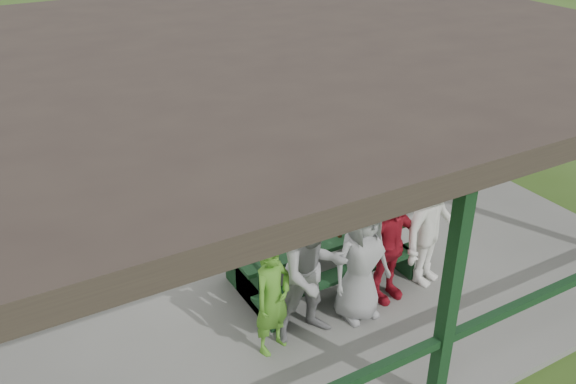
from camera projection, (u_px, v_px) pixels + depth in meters
ground at (271, 248)px, 9.75m from camera, size 90.00×90.00×0.00m
concrete_slab at (271, 245)px, 9.73m from camera, size 10.00×8.00×0.10m
pavilion_structure at (268, 52)px, 8.27m from camera, size 10.60×8.60×3.24m
picnic_table_near at (320, 251)px, 8.63m from camera, size 2.64×1.39×0.75m
picnic_table_far at (251, 195)px, 10.12m from camera, size 2.55×1.39×0.75m
table_setting at (311, 234)px, 8.44m from camera, size 2.45×0.45×0.10m
contestant_green at (273, 299)px, 7.23m from camera, size 0.63×0.51×1.50m
contestant_grey_left at (313, 272)px, 7.38m from camera, size 0.98×0.80×1.88m
contestant_grey_mid at (361, 261)px, 7.75m from camera, size 0.83×0.54×1.69m
contestant_red at (388, 246)px, 8.09m from camera, size 1.01×0.50×1.67m
contestant_white_fedora at (434, 225)px, 8.36m from camera, size 1.37×1.03×1.93m
spectator_lblue at (199, 167)px, 10.28m from camera, size 1.58×0.85×1.62m
spectator_blue at (116, 161)px, 10.08m from camera, size 0.84×0.71×1.97m
spectator_grey at (314, 138)px, 11.35m from camera, size 0.98×0.87×1.66m
pickup_truck at (190, 77)px, 15.47m from camera, size 5.57×4.25×1.40m
farm_trailer at (29, 101)px, 13.76m from camera, size 4.34×2.51×1.50m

